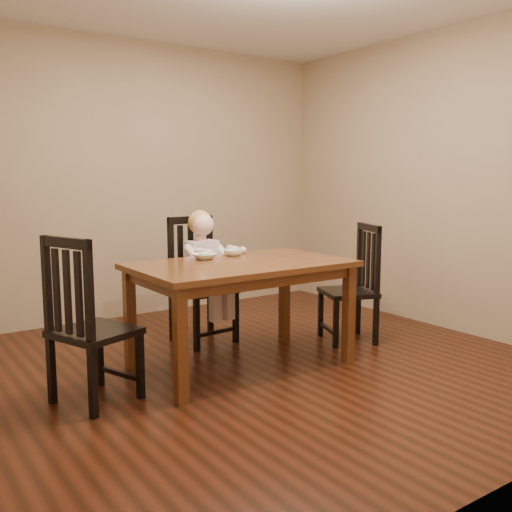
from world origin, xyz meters
TOP-DOWN VIEW (x-y plane):
  - room at (0.00, 0.00)m, footprint 4.01×4.01m
  - dining_table at (-0.13, 0.07)m, footprint 1.56×0.94m
  - chair_child at (-0.06, 0.82)m, footprint 0.49×0.47m
  - chair_left at (-1.29, 0.01)m, footprint 0.56×0.57m
  - chair_right at (1.01, 0.08)m, footprint 0.54×0.55m
  - toddler at (-0.06, 0.77)m, footprint 0.39×0.47m
  - bowl_peas at (-0.28, 0.35)m, footprint 0.18×0.18m
  - bowl_veg at (0.00, 0.39)m, footprint 0.20×0.20m
  - fork at (-0.32, 0.33)m, footprint 0.08×0.10m

SIDE VIEW (x-z plane):
  - chair_right at x=1.01m, z-range -0.02..0.98m
  - chair_left at x=-1.29m, z-range -0.02..1.02m
  - chair_child at x=-0.06m, z-range -0.02..1.04m
  - toddler at x=-0.06m, z-range 0.36..0.97m
  - dining_table at x=-0.13m, z-range 0.30..1.08m
  - bowl_peas at x=-0.28m, z-range 0.78..0.82m
  - bowl_veg at x=0.00m, z-range 0.78..0.83m
  - fork at x=-0.32m, z-range 0.80..0.84m
  - room at x=0.00m, z-range 0.00..2.71m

